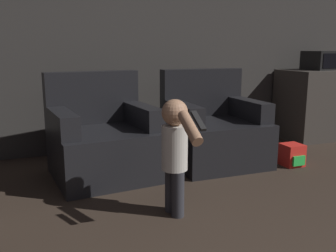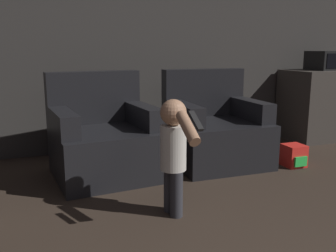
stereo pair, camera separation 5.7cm
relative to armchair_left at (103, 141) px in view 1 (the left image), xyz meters
The scene contains 7 objects.
wall_back 1.40m from the armchair_left, 61.69° to the left, with size 8.40×0.05×2.60m.
armchair_left is the anchor object (origin of this frame).
armchair_right 1.15m from the armchair_left, ahead, with size 0.92×0.89×0.95m.
person_toddler 1.09m from the armchair_left, 73.88° to the right, with size 0.18×0.57×0.83m.
toy_backpack 1.90m from the armchair_left, 12.66° to the right, with size 0.20×0.22×0.22m.
kitchen_counter 3.08m from the armchair_left, ahead, with size 1.09×0.66×0.90m.
microwave 3.16m from the armchair_left, ahead, with size 0.51×0.38×0.24m.
Camera 1 is at (-1.14, 0.25, 1.17)m, focal length 40.00 mm.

